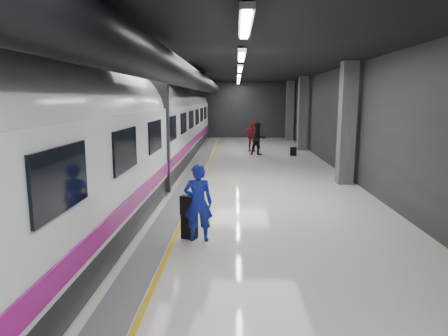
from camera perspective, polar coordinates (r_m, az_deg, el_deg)
ground at (r=13.32m, az=-0.27°, el=-3.87°), size 40.00×40.00×0.00m
platform_hall at (r=13.91m, az=-1.34°, el=11.40°), size 10.02×40.02×4.51m
train at (r=13.50m, az=-14.24°, el=4.91°), size 3.05×38.00×4.05m
traveler_main at (r=8.94m, az=-3.71°, el=-4.98°), size 0.65×0.43×1.76m
suitcase_main at (r=9.27m, az=-4.96°, el=-8.30°), size 0.40×0.32×0.56m
shoulder_bag at (r=9.11m, az=-5.20°, el=-5.35°), size 0.37×0.30×0.44m
traveler_far_a at (r=22.69m, az=4.90°, el=4.18°), size 1.09×0.97×1.86m
traveler_far_b at (r=24.44m, az=3.98°, el=4.57°), size 1.08×0.46×1.83m
suitcase_far at (r=22.78m, az=9.86°, el=2.35°), size 0.36×0.26×0.48m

